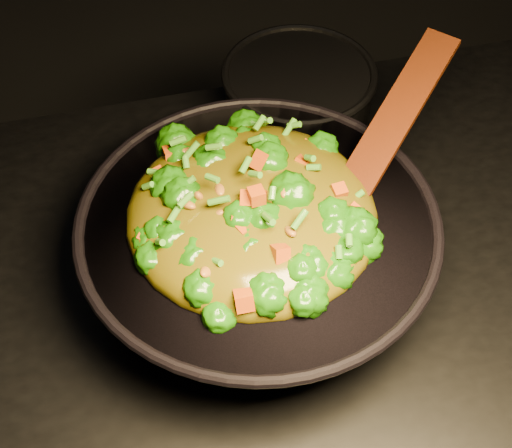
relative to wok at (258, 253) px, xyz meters
name	(u,v)px	position (x,y,z in m)	size (l,w,h in m)	color
wok	(258,253)	(0.00, 0.00, 0.00)	(0.41, 0.41, 0.12)	black
stir_fry	(252,189)	(-0.01, 0.01, 0.11)	(0.29, 0.29, 0.10)	#1D6106
spatula	(387,132)	(0.17, 0.06, 0.11)	(0.29, 0.04, 0.01)	#3D1706
back_pot	(298,103)	(0.12, 0.25, 0.00)	(0.21, 0.21, 0.12)	black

